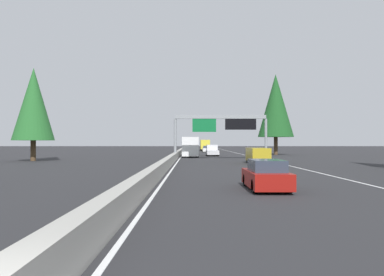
# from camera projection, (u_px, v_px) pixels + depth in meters

# --- Properties ---
(ground_plane) EXTENTS (320.00, 320.00, 0.00)m
(ground_plane) POSITION_uv_depth(u_px,v_px,m) (180.00, 156.00, 63.30)
(ground_plane) COLOR #262628
(median_barrier) EXTENTS (180.00, 0.56, 0.90)m
(median_barrier) POSITION_uv_depth(u_px,v_px,m) (181.00, 151.00, 83.30)
(median_barrier) COLOR #9E9B93
(median_barrier) RESTS_ON ground
(shoulder_stripe_right) EXTENTS (160.00, 0.16, 0.01)m
(shoulder_stripe_right) POSITION_uv_depth(u_px,v_px,m) (241.00, 154.00, 73.32)
(shoulder_stripe_right) COLOR silver
(shoulder_stripe_right) RESTS_ON ground
(shoulder_stripe_median) EXTENTS (160.00, 0.16, 0.01)m
(shoulder_stripe_median) POSITION_uv_depth(u_px,v_px,m) (183.00, 154.00, 73.30)
(shoulder_stripe_median) COLOR silver
(shoulder_stripe_median) RESTS_ON ground
(sign_gantry_overhead) EXTENTS (0.50, 12.68, 6.01)m
(sign_gantry_overhead) POSITION_uv_depth(u_px,v_px,m) (222.00, 124.00, 51.70)
(sign_gantry_overhead) COLOR gray
(sign_gantry_overhead) RESTS_ON ground
(sedan_mid_left) EXTENTS (4.40, 1.80, 1.47)m
(sedan_mid_left) POSITION_uv_depth(u_px,v_px,m) (266.00, 176.00, 18.65)
(sedan_mid_left) COLOR maroon
(sedan_mid_left) RESTS_ON ground
(minivan_mid_center) EXTENTS (5.00, 1.95, 1.69)m
(minivan_mid_center) POSITION_uv_depth(u_px,v_px,m) (258.00, 155.00, 41.56)
(minivan_mid_center) COLOR #AD931E
(minivan_mid_center) RESTS_ON ground
(pickup_distant_b) EXTENTS (5.60, 2.00, 1.86)m
(pickup_distant_b) POSITION_uv_depth(u_px,v_px,m) (212.00, 150.00, 65.04)
(pickup_distant_b) COLOR silver
(pickup_distant_b) RESTS_ON ground
(sedan_far_center) EXTENTS (4.40, 1.80, 1.47)m
(sedan_far_center) POSITION_uv_depth(u_px,v_px,m) (206.00, 149.00, 89.14)
(sedan_far_center) COLOR white
(sedan_far_center) RESTS_ON ground
(box_truck_mid_right) EXTENTS (8.50, 2.40, 2.95)m
(box_truck_mid_right) POSITION_uv_depth(u_px,v_px,m) (205.00, 145.00, 103.39)
(box_truck_mid_right) COLOR gold
(box_truck_mid_right) RESTS_ON ground
(bus_far_right) EXTENTS (11.50, 2.55, 3.10)m
(bus_far_right) POSITION_uv_depth(u_px,v_px,m) (190.00, 146.00, 62.14)
(bus_far_right) COLOR white
(bus_far_right) RESTS_ON ground
(sedan_far_left) EXTENTS (4.40, 1.80, 1.47)m
(sedan_far_left) POSITION_uv_depth(u_px,v_px,m) (191.00, 148.00, 99.38)
(sedan_far_left) COLOR #AD931E
(sedan_far_left) RESTS_ON ground
(conifer_right_mid) EXTENTS (6.59, 6.59, 14.97)m
(conifer_right_mid) POSITION_uv_depth(u_px,v_px,m) (276.00, 106.00, 70.74)
(conifer_right_mid) COLOR #4C3823
(conifer_right_mid) RESTS_ON ground
(conifer_left_near) EXTENTS (5.09, 5.09, 11.57)m
(conifer_left_near) POSITION_uv_depth(u_px,v_px,m) (33.00, 104.00, 47.30)
(conifer_left_near) COLOR #4C3823
(conifer_left_near) RESTS_ON ground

